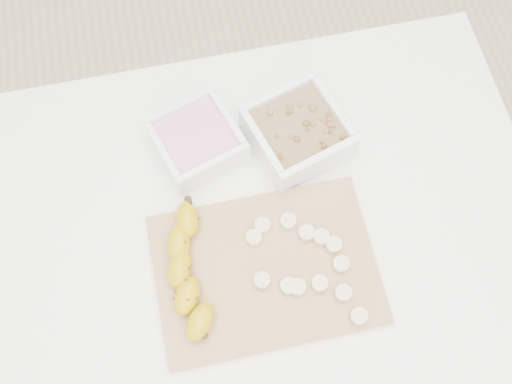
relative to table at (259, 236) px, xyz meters
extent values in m
plane|color=#C6AD89|center=(0.00, 0.00, -0.65)|extent=(3.50, 3.50, 0.00)
cube|color=white|center=(0.00, 0.00, 0.08)|extent=(1.00, 0.70, 0.04)
cylinder|color=white|center=(0.44, -0.29, -0.30)|extent=(0.05, 0.05, 0.71)
cylinder|color=white|center=(-0.44, 0.29, -0.30)|extent=(0.05, 0.05, 0.71)
cylinder|color=white|center=(0.44, 0.29, -0.30)|extent=(0.05, 0.05, 0.71)
cube|color=white|center=(-0.08, 0.16, 0.13)|extent=(0.18, 0.18, 0.06)
cube|color=pink|center=(-0.08, 0.16, 0.13)|extent=(0.15, 0.15, 0.04)
cube|color=white|center=(0.10, 0.14, 0.13)|extent=(0.20, 0.20, 0.07)
cube|color=brown|center=(0.10, 0.14, 0.14)|extent=(0.16, 0.16, 0.04)
cube|color=#A97D4C|center=(-0.01, -0.09, 0.10)|extent=(0.37, 0.26, 0.01)
cylinder|color=beige|center=(-0.02, -0.04, 0.12)|extent=(0.03, 0.03, 0.01)
cylinder|color=beige|center=(0.00, -0.02, 0.12)|extent=(0.03, 0.03, 0.01)
cylinder|color=beige|center=(0.05, -0.02, 0.12)|extent=(0.03, 0.03, 0.01)
cylinder|color=beige|center=(0.07, -0.05, 0.12)|extent=(0.03, 0.03, 0.01)
cylinder|color=beige|center=(0.09, -0.06, 0.12)|extent=(0.03, 0.03, 0.01)
cylinder|color=beige|center=(0.11, -0.07, 0.12)|extent=(0.03, 0.03, 0.01)
cylinder|color=beige|center=(0.11, -0.11, 0.12)|extent=(0.03, 0.03, 0.01)
cylinder|color=beige|center=(-0.02, -0.11, 0.12)|extent=(0.03, 0.03, 0.01)
cylinder|color=beige|center=(0.02, -0.13, 0.12)|extent=(0.03, 0.03, 0.01)
cylinder|color=beige|center=(0.03, -0.13, 0.12)|extent=(0.03, 0.03, 0.01)
cylinder|color=beige|center=(0.07, -0.13, 0.12)|extent=(0.03, 0.03, 0.01)
cylinder|color=beige|center=(0.11, -0.16, 0.12)|extent=(0.03, 0.03, 0.01)
cylinder|color=beige|center=(0.12, -0.20, 0.12)|extent=(0.03, 0.03, 0.01)
camera|label=1|loc=(-0.07, -0.31, 1.04)|focal=40.00mm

